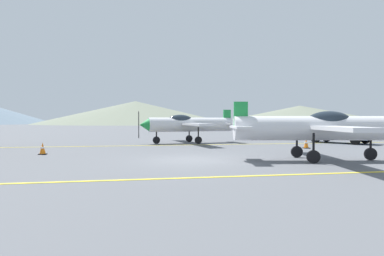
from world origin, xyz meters
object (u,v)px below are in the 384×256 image
(airplane_near, at_px, (316,127))
(traffic_cone_side, at_px, (306,143))
(car_sedan, at_px, (341,132))
(traffic_cone_front, at_px, (43,149))
(airplane_mid, at_px, (188,124))

(airplane_near, bearing_deg, traffic_cone_side, 64.30)
(airplane_near, height_order, car_sedan, airplane_near)
(airplane_near, xyz_separation_m, car_sedan, (7.31, 9.01, -0.54))
(car_sedan, xyz_separation_m, traffic_cone_front, (-19.19, -4.51, -0.56))
(traffic_cone_front, relative_size, traffic_cone_side, 1.00)
(airplane_mid, relative_size, traffic_cone_front, 13.93)
(airplane_mid, bearing_deg, traffic_cone_front, -141.30)
(car_sedan, relative_size, traffic_cone_side, 7.78)
(airplane_mid, bearing_deg, airplane_near, -72.31)
(traffic_cone_front, bearing_deg, traffic_cone_side, 3.77)
(traffic_cone_side, bearing_deg, traffic_cone_front, -176.23)
(airplane_mid, xyz_separation_m, traffic_cone_front, (-8.32, -6.66, -1.10))
(car_sedan, height_order, traffic_cone_side, car_sedan)
(car_sedan, bearing_deg, airplane_mid, 168.79)
(airplane_mid, distance_m, car_sedan, 11.10)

